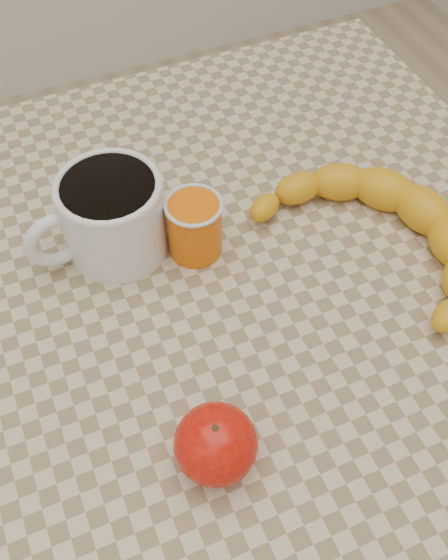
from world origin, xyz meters
name	(u,v)px	position (x,y,z in m)	size (l,w,h in m)	color
ground	(224,509)	(0.00, 0.00, 0.00)	(3.00, 3.00, 0.00)	tan
table	(224,334)	(0.00, 0.00, 0.66)	(0.80, 0.80, 0.75)	tan
coffee_mug	(110,214)	(-0.09, 0.10, 0.80)	(0.16, 0.12, 0.09)	silver
orange_juice_glass	(195,226)	(-0.01, 0.07, 0.79)	(0.06, 0.06, 0.07)	#E25F07
apple	(216,444)	(-0.08, -0.16, 0.78)	(0.08, 0.08, 0.07)	#A80905
banana	(380,233)	(0.18, -0.01, 0.77)	(0.29, 0.35, 0.05)	gold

